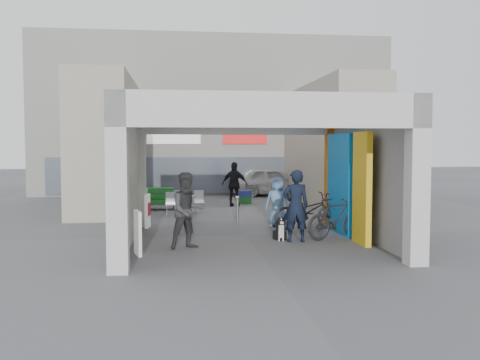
{
  "coord_description": "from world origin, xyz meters",
  "views": [
    {
      "loc": [
        -1.87,
        -14.36,
        2.45
      ],
      "look_at": [
        -0.04,
        1.0,
        1.46
      ],
      "focal_mm": 40.0,
      "sensor_mm": 36.0,
      "label": 1
    }
  ],
  "objects": [
    {
      "name": "ground",
      "position": [
        0.0,
        0.0,
        0.0
      ],
      "size": [
        90.0,
        90.0,
        0.0
      ],
      "primitive_type": "plane",
      "color": "#57575C",
      "rests_on": "ground"
    },
    {
      "name": "bicycle_front",
      "position": [
        1.92,
        0.88,
        0.54
      ],
      "size": [
        2.16,
        1.11,
        1.08
      ],
      "primitive_type": "imported",
      "rotation": [
        0.0,
        0.0,
        1.77
      ],
      "color": "black",
      "rests_on": "ground"
    },
    {
      "name": "cafe_set",
      "position": [
        -1.64,
        4.83,
        0.29
      ],
      "size": [
        1.37,
        1.11,
        0.83
      ],
      "rotation": [
        0.0,
        0.0,
        0.09
      ],
      "color": "#9C9CA1",
      "rests_on": "ground"
    },
    {
      "name": "far_building",
      "position": [
        -0.0,
        13.99,
        3.99
      ],
      "size": [
        18.0,
        4.08,
        8.0
      ],
      "color": "white",
      "rests_on": "ground"
    },
    {
      "name": "man_back_turned",
      "position": [
        -1.61,
        -1.66,
        0.91
      ],
      "size": [
        1.07,
        0.95,
        1.82
      ],
      "primitive_type": "imported",
      "rotation": [
        0.0,
        0.0,
        0.35
      ],
      "color": "#373739",
      "rests_on": "ground"
    },
    {
      "name": "plaza_bldg_right",
      "position": [
        4.5,
        7.5,
        2.5
      ],
      "size": [
        2.0,
        9.0,
        5.0
      ],
      "primitive_type": "cube",
      "color": "#A59A88",
      "rests_on": "ground"
    },
    {
      "name": "border_collie",
      "position": [
        0.79,
        -0.83,
        0.25
      ],
      "size": [
        0.23,
        0.46,
        0.63
      ],
      "rotation": [
        0.0,
        0.0,
        0.4
      ],
      "color": "black",
      "rests_on": "ground"
    },
    {
      "name": "bollard_right",
      "position": [
        1.53,
        2.55,
        0.48
      ],
      "size": [
        0.09,
        0.09,
        0.95
      ],
      "primitive_type": "cylinder",
      "color": "gray",
      "rests_on": "ground"
    },
    {
      "name": "plaza_bldg_left",
      "position": [
        -4.5,
        7.5,
        2.5
      ],
      "size": [
        2.0,
        9.0,
        5.0
      ],
      "primitive_type": "cube",
      "color": "#A59A88",
      "rests_on": "ground"
    },
    {
      "name": "advert_board_near",
      "position": [
        -2.75,
        -2.3,
        0.51
      ],
      "size": [
        0.21,
        0.55,
        1.0
      ],
      "rotation": [
        0.0,
        0.0,
        0.25
      ],
      "color": "silver",
      "rests_on": "ground"
    },
    {
      "name": "bollard_center",
      "position": [
        0.04,
        2.46,
        0.42
      ],
      "size": [
        0.09,
        0.09,
        0.83
      ],
      "primitive_type": "cylinder",
      "color": "gray",
      "rests_on": "ground"
    },
    {
      "name": "bicycle_rear",
      "position": [
        2.3,
        -0.8,
        0.55
      ],
      "size": [
        1.88,
        1.12,
        1.09
      ],
      "primitive_type": "imported",
      "rotation": [
        0.0,
        0.0,
        1.93
      ],
      "color": "black",
      "rests_on": "ground"
    },
    {
      "name": "man_elderly",
      "position": [
        1.16,
        1.5,
        0.76
      ],
      "size": [
        0.87,
        0.73,
        1.51
      ],
      "primitive_type": "imported",
      "rotation": [
        0.0,
        0.0,
        -0.4
      ],
      "color": "#638EC1",
      "rests_on": "ground"
    },
    {
      "name": "man_with_dog",
      "position": [
        1.14,
        -1.09,
        0.92
      ],
      "size": [
        0.7,
        0.48,
        1.85
      ],
      "primitive_type": "imported",
      "rotation": [
        0.0,
        0.0,
        3.08
      ],
      "color": "black",
      "rests_on": "ground"
    },
    {
      "name": "crate_stack",
      "position": [
        1.01,
        8.0,
        0.28
      ],
      "size": [
        0.54,
        0.48,
        0.56
      ],
      "rotation": [
        0.0,
        0.0,
        0.35
      ],
      "color": "#1A5C1C",
      "rests_on": "ground"
    },
    {
      "name": "advert_board_far",
      "position": [
        -2.75,
        1.82,
        0.51
      ],
      "size": [
        0.16,
        0.56,
        1.0
      ],
      "rotation": [
        0.0,
        0.0,
        -0.13
      ],
      "color": "silver",
      "rests_on": "ground"
    },
    {
      "name": "bollard_left",
      "position": [
        -1.59,
        2.41,
        0.46
      ],
      "size": [
        0.09,
        0.09,
        0.93
      ],
      "primitive_type": "cylinder",
      "color": "gray",
      "rests_on": "ground"
    },
    {
      "name": "white_van",
      "position": [
        2.8,
        11.5,
        0.7
      ],
      "size": [
        4.14,
        1.7,
        1.4
      ],
      "primitive_type": "imported",
      "rotation": [
        0.0,
        0.0,
        1.56
      ],
      "color": "silver",
      "rests_on": "ground"
    },
    {
      "name": "produce_stand",
      "position": [
        -2.52,
        6.29,
        0.33
      ],
      "size": [
        1.26,
        0.68,
        0.83
      ],
      "rotation": [
        0.0,
        0.0,
        -0.39
      ],
      "color": "black",
      "rests_on": "ground"
    },
    {
      "name": "man_crates",
      "position": [
        0.46,
        7.05,
        0.9
      ],
      "size": [
        1.14,
        0.8,
        1.8
      ],
      "primitive_type": "imported",
      "rotation": [
        0.0,
        0.0,
        2.76
      ],
      "color": "black",
      "rests_on": "ground"
    },
    {
      "name": "arcade_canopy",
      "position": [
        0.54,
        -0.82,
        2.3
      ],
      "size": [
        6.4,
        6.45,
        6.4
      ],
      "color": "beige",
      "rests_on": "ground"
    }
  ]
}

